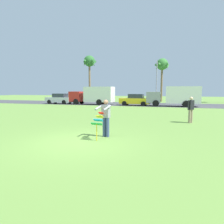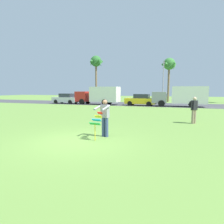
{
  "view_description": "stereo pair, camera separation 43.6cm",
  "coord_description": "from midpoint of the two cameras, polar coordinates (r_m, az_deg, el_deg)",
  "views": [
    {
      "loc": [
        3.59,
        -7.17,
        2.18
      ],
      "look_at": [
        0.83,
        2.18,
        1.05
      ],
      "focal_mm": 30.78,
      "sensor_mm": 36.0,
      "label": 1
    },
    {
      "loc": [
        4.01,
        -7.04,
        2.18
      ],
      "look_at": [
        0.83,
        2.18,
        1.05
      ],
      "focal_mm": 30.78,
      "sensor_mm": 36.0,
      "label": 2
    }
  ],
  "objects": [
    {
      "name": "streetlight_pole",
      "position": [
        34.1,
        15.36,
        9.44
      ],
      "size": [
        0.24,
        1.65,
        7.0
      ],
      "color": "#9E9EA3",
      "rests_on": "ground"
    },
    {
      "name": "kite_held",
      "position": [
        8.37,
        -3.09,
        -2.75
      ],
      "size": [
        0.52,
        0.65,
        1.2
      ],
      "color": "red",
      "rests_on": "ground"
    },
    {
      "name": "road_strip",
      "position": [
        29.18,
        11.51,
        2.21
      ],
      "size": [
        120.0,
        8.0,
        0.01
      ],
      "primitive_type": "cube",
      "color": "#424247",
      "rests_on": "ground"
    },
    {
      "name": "parked_truck_red_cab",
      "position": [
        28.58,
        -3.2,
        5.06
      ],
      "size": [
        6.76,
        2.28,
        2.62
      ],
      "color": "#B2231E",
      "rests_on": "ground"
    },
    {
      "name": "palm_tree_left_near",
      "position": [
        38.51,
        -4.44,
        14.25
      ],
      "size": [
        2.58,
        2.71,
        8.75
      ],
      "color": "brown",
      "rests_on": "ground"
    },
    {
      "name": "parked_truck_grey_van",
      "position": [
        26.47,
        20.6,
        4.53
      ],
      "size": [
        6.72,
        2.18,
        2.62
      ],
      "color": "gray",
      "rests_on": "ground"
    },
    {
      "name": "person_walker_near",
      "position": [
        13.53,
        24.07,
        0.74
      ],
      "size": [
        0.43,
        0.43,
        1.73
      ],
      "color": "gray",
      "rests_on": "ground"
    },
    {
      "name": "parked_car_silver",
      "position": [
        31.27,
        -13.12,
        3.86
      ],
      "size": [
        4.23,
        1.89,
        1.6
      ],
      "color": "silver",
      "rests_on": "ground"
    },
    {
      "name": "person_kite_flyer",
      "position": [
        8.87,
        -0.77,
        -1.36
      ],
      "size": [
        0.65,
        0.73,
        1.73
      ],
      "color": "#384772",
      "rests_on": "ground"
    },
    {
      "name": "ground_plane",
      "position": [
        8.35,
        -8.88,
        -8.61
      ],
      "size": [
        120.0,
        120.0,
        0.0
      ],
      "primitive_type": "plane",
      "color": "olive"
    },
    {
      "name": "palm_tree_right_near",
      "position": [
        37.0,
        16.94,
        13.02
      ],
      "size": [
        2.58,
        2.71,
        7.86
      ],
      "color": "brown",
      "rests_on": "ground"
    },
    {
      "name": "parked_car_yellow",
      "position": [
        26.9,
        9.0,
        3.54
      ],
      "size": [
        4.26,
        1.96,
        1.6
      ],
      "color": "yellow",
      "rests_on": "ground"
    }
  ]
}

